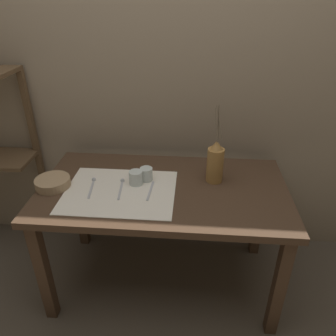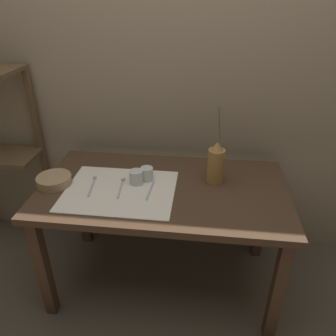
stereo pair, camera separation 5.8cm
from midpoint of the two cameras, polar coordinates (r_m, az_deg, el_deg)
name	(u,v)px [view 1 (the left image)]	position (r m, az deg, el deg)	size (l,w,h in m)	color
ground_plane	(164,279)	(2.27, -1.47, -18.70)	(12.00, 12.00, 0.00)	brown
stone_wall_back	(170,77)	(2.06, -0.45, 15.59)	(7.00, 0.06, 2.40)	gray
wooden_table	(163,200)	(1.86, -1.72, -5.62)	(1.36, 0.75, 0.72)	#422D1E
linen_cloth	(120,191)	(1.79, -9.29, -4.03)	(0.59, 0.47, 0.00)	silver
pitcher_with_flowers	(215,163)	(1.82, 7.33, 0.94)	(0.09, 0.09, 0.44)	olive
wooden_bowl	(53,183)	(1.91, -20.25, -2.41)	(0.19, 0.19, 0.05)	#9E7F5B
glass_tumbler_near	(136,178)	(1.82, -6.51, -1.70)	(0.08, 0.08, 0.08)	silver
glass_tumbler_far	(146,174)	(1.85, -4.69, -1.06)	(0.07, 0.07, 0.07)	silver
spoon_outer	(93,183)	(1.88, -13.81, -2.57)	(0.04, 0.20, 0.02)	#A8A8AD
spoon_inner	(122,184)	(1.84, -8.95, -2.79)	(0.03, 0.20, 0.02)	#A8A8AD
fork_outer	(150,191)	(1.77, -4.03, -3.97)	(0.02, 0.19, 0.00)	#A8A8AD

